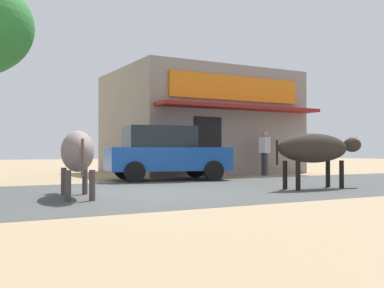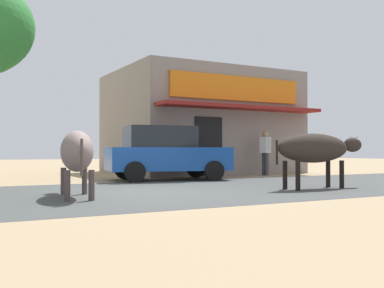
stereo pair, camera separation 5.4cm
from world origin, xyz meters
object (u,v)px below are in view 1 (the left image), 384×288
(parked_hatchback_car, at_px, (165,153))
(cow_far_dark, at_px, (316,149))
(cow_near_brown, at_px, (77,152))
(pedestrian_by_shop, at_px, (265,149))

(parked_hatchback_car, bearing_deg, cow_far_dark, -69.68)
(cow_near_brown, distance_m, cow_far_dark, 5.55)
(parked_hatchback_car, relative_size, cow_near_brown, 1.54)
(cow_near_brown, relative_size, cow_far_dark, 0.94)
(parked_hatchback_car, distance_m, pedestrian_by_shop, 4.41)
(cow_near_brown, height_order, cow_far_dark, cow_far_dark)
(cow_far_dark, xyz_separation_m, pedestrian_by_shop, (2.63, 5.33, 0.00))
(parked_hatchback_car, height_order, cow_near_brown, parked_hatchback_car)
(cow_far_dark, distance_m, pedestrian_by_shop, 5.94)
(cow_near_brown, relative_size, pedestrian_by_shop, 1.57)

